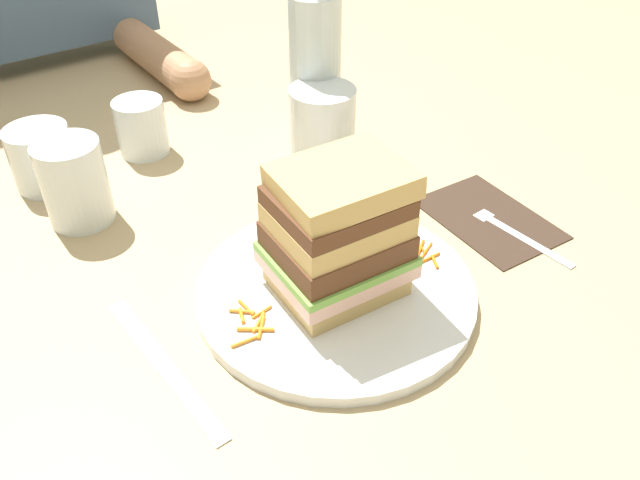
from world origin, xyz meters
The scene contains 26 objects.
ground_plane centered at (0.00, 0.00, 0.00)m, with size 3.00×3.00×0.00m, color tan.
main_plate centered at (-0.02, 0.00, 0.01)m, with size 0.27×0.27×0.01m, color white.
sandwich centered at (-0.02, 0.00, 0.08)m, with size 0.13×0.12×0.13m.
carrot_shred_0 centered at (-0.11, 0.00, 0.01)m, with size 0.00×0.00×0.03m, color orange.
carrot_shred_1 centered at (-0.11, 0.02, 0.01)m, with size 0.00×0.00×0.02m, color orange.
carrot_shred_2 centered at (-0.11, -0.01, 0.01)m, with size 0.00×0.00×0.03m, color orange.
carrot_shred_3 centered at (-0.11, -0.01, 0.01)m, with size 0.00×0.00×0.03m, color orange.
carrot_shred_4 centered at (-0.11, 0.02, 0.01)m, with size 0.00×0.00×0.02m, color orange.
carrot_shred_5 centered at (-0.13, -0.01, 0.01)m, with size 0.00×0.00×0.03m, color orange.
carrot_shred_6 centered at (-0.11, 0.02, 0.01)m, with size 0.00×0.00×0.02m, color orange.
carrot_shred_7 centered at (-0.10, 0.01, 0.01)m, with size 0.00×0.00×0.02m, color orange.
carrot_shred_8 centered at (0.09, 0.00, 0.01)m, with size 0.00×0.00×0.03m, color orange.
carrot_shred_9 centered at (0.08, -0.03, 0.01)m, with size 0.00×0.00×0.02m, color orange.
carrot_shred_10 centered at (0.06, -0.03, 0.01)m, with size 0.00×0.00×0.03m, color orange.
carrot_shred_11 centered at (0.07, 0.01, 0.01)m, with size 0.00×0.00×0.03m, color orange.
carrot_shred_12 centered at (0.09, -0.01, 0.01)m, with size 0.00×0.00×0.03m, color orange.
carrot_shred_13 centered at (0.09, -0.01, 0.01)m, with size 0.00×0.00×0.03m, color orange.
carrot_shred_14 centered at (0.08, -0.02, 0.01)m, with size 0.00×0.00×0.03m, color orange.
napkin_dark centered at (0.20, 0.00, 0.00)m, with size 0.11×0.15×0.00m, color #38281E.
fork centered at (0.20, -0.02, 0.00)m, with size 0.02×0.17×0.00m.
knife centered at (-0.19, 0.01, 0.00)m, with size 0.02×0.20×0.00m.
juice_glass centered at (0.12, 0.21, 0.05)m, with size 0.08×0.08×0.10m.
water_bottle centered at (0.14, 0.26, 0.12)m, with size 0.07×0.07×0.26m.
empty_tumbler_0 centered at (-0.18, 0.37, 0.04)m, with size 0.07×0.07×0.08m, color silver.
empty_tumbler_1 centered at (-0.05, 0.37, 0.04)m, with size 0.06×0.06×0.07m, color silver.
empty_tumbler_2 centered at (-0.17, 0.27, 0.05)m, with size 0.07×0.07×0.10m, color silver.
Camera 1 is at (-0.30, -0.37, 0.43)m, focal length 36.16 mm.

